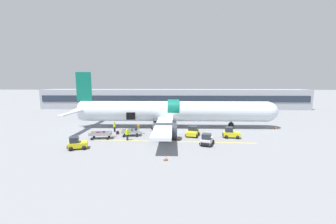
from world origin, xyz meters
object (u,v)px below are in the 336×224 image
at_px(baggage_tug_mid, 77,144).
at_px(ground_crew_loader_b, 115,126).
at_px(ground_crew_driver, 127,134).
at_px(airplane, 171,112).
at_px(baggage_tug_rear, 193,132).
at_px(baggage_cart_queued, 100,135).
at_px(suitcase_on_tarmac_upright, 118,133).
at_px(baggage_tug_lead, 231,133).
at_px(ground_crew_loader_a, 139,128).
at_px(baggage_cart_loading, 131,132).
at_px(baggage_tug_spare, 207,140).

bearing_deg(baggage_tug_mid, ground_crew_loader_b, 77.64).
bearing_deg(ground_crew_loader_b, ground_crew_driver, -57.28).
height_order(airplane, baggage_tug_rear, airplane).
bearing_deg(ground_crew_driver, baggage_cart_queued, 169.49).
bearing_deg(suitcase_on_tarmac_upright, baggage_cart_queued, -124.72).
relative_size(baggage_tug_lead, baggage_tug_mid, 1.03).
height_order(baggage_tug_lead, ground_crew_loader_a, baggage_tug_lead).
relative_size(airplane, baggage_cart_loading, 10.36).
height_order(airplane, baggage_cart_loading, airplane).
xyz_separation_m(baggage_tug_mid, baggage_cart_queued, (1.30, 5.22, -0.09)).
bearing_deg(ground_crew_loader_a, baggage_cart_queued, -141.14).
height_order(baggage_tug_rear, ground_crew_loader_b, ground_crew_loader_b).
height_order(baggage_tug_mid, baggage_cart_loading, baggage_tug_mid).
distance_m(airplane, baggage_tug_spare, 13.04).
xyz_separation_m(baggage_cart_queued, suitcase_on_tarmac_upright, (1.95, 2.81, -0.37)).
xyz_separation_m(airplane, baggage_tug_rear, (3.72, -6.67, -2.43)).
bearing_deg(baggage_tug_lead, ground_crew_loader_b, 169.58).
bearing_deg(airplane, baggage_tug_spare, -65.67).
bearing_deg(ground_crew_driver, baggage_tug_rear, 16.12).
distance_m(baggage_cart_queued, ground_crew_loader_a, 6.85).
relative_size(baggage_tug_lead, baggage_tug_spare, 0.92).
bearing_deg(baggage_cart_queued, suitcase_on_tarmac_upright, 55.28).
bearing_deg(ground_crew_loader_b, baggage_cart_loading, -38.12).
distance_m(airplane, baggage_tug_mid, 18.85).
bearing_deg(baggage_tug_mid, baggage_tug_spare, 7.63).
relative_size(baggage_tug_rear, ground_crew_driver, 1.75).
relative_size(baggage_cart_queued, ground_crew_loader_b, 2.38).
distance_m(baggage_tug_spare, baggage_cart_queued, 16.56).
distance_m(ground_crew_loader_a, ground_crew_loader_b, 4.47).
relative_size(baggage_tug_rear, baggage_cart_queued, 0.74).
bearing_deg(suitcase_on_tarmac_upright, ground_crew_loader_a, 23.69).
bearing_deg(ground_crew_loader_a, ground_crew_loader_b, 174.08).
bearing_deg(suitcase_on_tarmac_upright, baggage_tug_lead, -5.20).
relative_size(airplane, ground_crew_loader_a, 26.45).
relative_size(ground_crew_loader_a, ground_crew_driver, 0.84).
xyz_separation_m(baggage_tug_spare, ground_crew_driver, (-11.85, 2.03, 0.25)).
height_order(baggage_cart_queued, ground_crew_loader_b, ground_crew_loader_b).
height_order(baggage_tug_mid, ground_crew_loader_b, ground_crew_loader_b).
bearing_deg(ground_crew_driver, baggage_tug_lead, 6.74).
bearing_deg(baggage_cart_queued, baggage_tug_lead, 3.02).
bearing_deg(baggage_cart_loading, baggage_cart_queued, -156.54).
bearing_deg(baggage_cart_loading, baggage_tug_spare, -22.06).
distance_m(baggage_tug_rear, ground_crew_driver, 10.71).
bearing_deg(baggage_cart_loading, airplane, 46.33).
xyz_separation_m(baggage_tug_spare, ground_crew_loader_b, (-15.43, 7.61, 0.24)).
height_order(baggage_tug_rear, ground_crew_loader_a, baggage_tug_rear).
bearing_deg(baggage_tug_lead, baggage_tug_spare, -138.36).
height_order(baggage_tug_lead, baggage_tug_mid, baggage_tug_lead).
bearing_deg(baggage_tug_rear, suitcase_on_tarmac_upright, 177.02).
bearing_deg(ground_crew_loader_a, baggage_tug_spare, -33.07).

